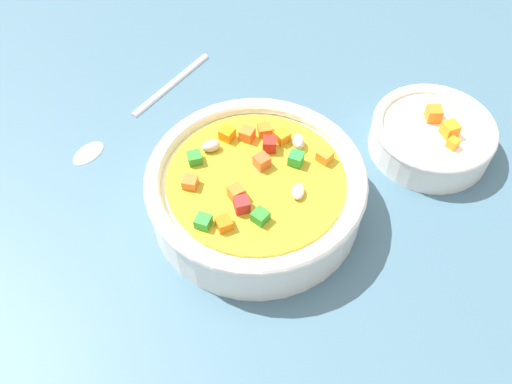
{
  "coord_description": "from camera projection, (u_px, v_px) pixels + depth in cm",
  "views": [
    {
      "loc": [
        -10.59,
        29.79,
        43.64
      ],
      "look_at": [
        0.0,
        0.0,
        2.59
      ],
      "focal_mm": 37.85,
      "sensor_mm": 36.0,
      "label": 1
    }
  ],
  "objects": [
    {
      "name": "ground_plane",
      "position": [
        256.0,
        214.0,
        0.55
      ],
      "size": [
        140.0,
        140.0,
        2.0
      ],
      "primitive_type": "cube",
      "color": "#42667A"
    },
    {
      "name": "side_bowl_small",
      "position": [
        432.0,
        136.0,
        0.57
      ],
      "size": [
        12.91,
        12.91,
        4.59
      ],
      "color": "white",
      "rests_on": "ground_plane"
    },
    {
      "name": "spoon",
      "position": [
        138.0,
        110.0,
        0.62
      ],
      "size": [
        7.73,
        21.73,
        0.89
      ],
      "rotation": [
        0.0,
        0.0,
        7.57
      ],
      "color": "silver",
      "rests_on": "ground_plane"
    },
    {
      "name": "soup_bowl_main",
      "position": [
        256.0,
        189.0,
        0.52
      ],
      "size": [
        20.84,
        20.84,
        6.05
      ],
      "color": "white",
      "rests_on": "ground_plane"
    }
  ]
}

